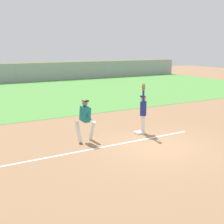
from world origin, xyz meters
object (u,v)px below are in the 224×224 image
(baseball, at_px, (140,89))
(parked_car_white, at_px, (66,71))
(fielder, at_px, (143,109))
(runner, at_px, (85,118))
(first_base, at_px, (139,133))
(parked_car_red, at_px, (22,73))

(baseball, xyz_separation_m, parked_car_white, (6.65, 26.45, -1.27))
(fielder, height_order, baseball, fielder)
(fielder, relative_size, runner, 1.33)
(first_base, height_order, baseball, baseball)
(first_base, distance_m, parked_car_white, 27.65)
(first_base, xyz_separation_m, parked_car_white, (6.89, 26.77, 0.63))
(first_base, relative_size, parked_car_white, 0.09)
(fielder, relative_size, baseball, 30.81)
(parked_car_white, bearing_deg, runner, -108.19)
(fielder, xyz_separation_m, baseball, (0.10, 0.41, 0.82))
(first_base, bearing_deg, runner, 176.88)
(parked_car_red, bearing_deg, fielder, -90.42)
(first_base, bearing_deg, parked_car_red, 87.69)
(fielder, distance_m, runner, 2.71)
(baseball, bearing_deg, parked_car_white, 75.89)
(first_base, distance_m, parked_car_red, 26.51)
(parked_car_red, bearing_deg, baseball, -90.23)
(runner, distance_m, parked_car_red, 26.59)
(fielder, distance_m, parked_car_white, 27.70)
(runner, xyz_separation_m, baseball, (2.80, 0.18, 0.95))
(runner, bearing_deg, parked_car_red, 73.62)
(runner, relative_size, parked_car_white, 0.39)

